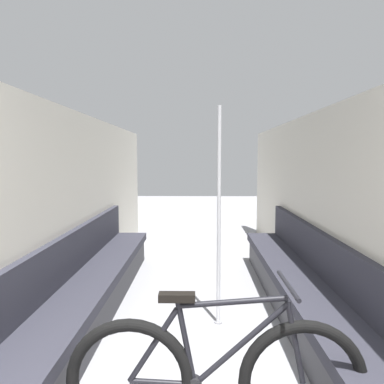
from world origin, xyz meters
The scene contains 6 objects.
wall_left centered at (-1.34, 2.92, 1.05)m, with size 0.10×9.03×2.10m, color beige.
wall_right centered at (1.34, 2.92, 1.05)m, with size 0.10×9.03×2.10m, color beige.
bench_seat_row_left centered at (-1.07, 2.90, 0.28)m, with size 0.50×4.52×0.86m.
bench_seat_row_right centered at (1.07, 2.90, 0.28)m, with size 0.50×4.52×0.86m.
bicycle centered at (0.12, 1.40, 0.37)m, with size 1.68×0.46×0.93m.
grab_pole_near centered at (0.22, 2.93, 1.01)m, with size 0.08×0.08×2.08m.
Camera 1 is at (0.02, -0.58, 1.60)m, focal length 35.00 mm.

